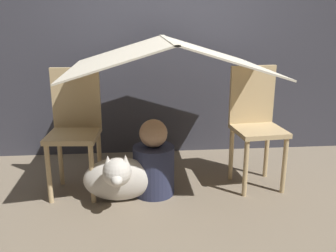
{
  "coord_description": "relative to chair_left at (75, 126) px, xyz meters",
  "views": [
    {
      "loc": [
        -0.24,
        -2.5,
        1.3
      ],
      "look_at": [
        0.0,
        0.17,
        0.52
      ],
      "focal_mm": 40.0,
      "sensor_mm": 36.0,
      "label": 1
    }
  ],
  "objects": [
    {
      "name": "ground_plane",
      "position": [
        0.69,
        -0.24,
        -0.52
      ],
      "size": [
        8.8,
        8.8,
        0.0
      ],
      "primitive_type": "plane",
      "color": "gray"
    },
    {
      "name": "wall_back",
      "position": [
        0.69,
        0.81,
        0.73
      ],
      "size": [
        7.0,
        0.05,
        2.5
      ],
      "color": "#3D3D47",
      "rests_on": "ground_plane"
    },
    {
      "name": "chair_left",
      "position": [
        0.0,
        0.0,
        0.0
      ],
      "size": [
        0.39,
        0.39,
        0.94
      ],
      "rotation": [
        0.0,
        0.0,
        -0.08
      ],
      "color": "#D1B27F",
      "rests_on": "ground_plane"
    },
    {
      "name": "chair_right",
      "position": [
        1.39,
        -0.0,
        0.0
      ],
      "size": [
        0.4,
        0.4,
        0.94
      ],
      "rotation": [
        0.0,
        0.0,
        0.1
      ],
      "color": "#D1B27F",
      "rests_on": "ground_plane"
    },
    {
      "name": "sheet_canopy",
      "position": [
        0.69,
        -0.07,
        0.53
      ],
      "size": [
        1.4,
        1.17,
        0.22
      ],
      "color": "silver"
    },
    {
      "name": "person_front",
      "position": [
        0.58,
        -0.13,
        -0.27
      ],
      "size": [
        0.31,
        0.31,
        0.58
      ],
      "color": "#2D3351",
      "rests_on": "ground_plane"
    },
    {
      "name": "dog",
      "position": [
        0.32,
        -0.26,
        -0.32
      ],
      "size": [
        0.51,
        0.42,
        0.42
      ],
      "color": "silver",
      "rests_on": "ground_plane"
    }
  ]
}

